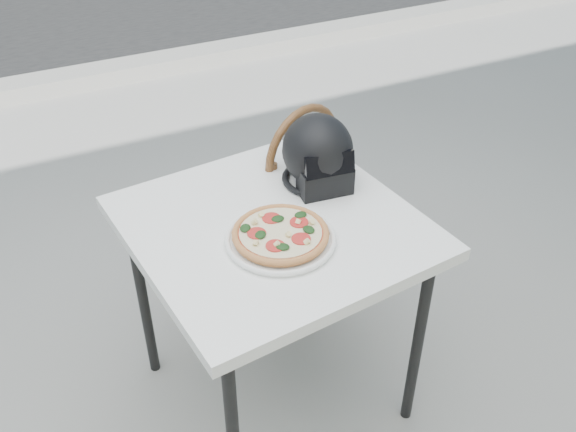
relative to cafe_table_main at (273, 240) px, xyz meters
name	(u,v)px	position (x,y,z in m)	size (l,w,h in m)	color
ground	(160,389)	(-0.41, 0.21, -0.75)	(80.00, 80.00, 0.00)	#989690
curb	(37,86)	(-0.41, 3.21, -0.69)	(30.00, 0.25, 0.12)	gray
cafe_table_main	(273,240)	(0.00, 0.00, 0.00)	(0.95, 0.95, 0.83)	white
plate	(281,239)	(-0.02, -0.11, 0.08)	(0.40, 0.40, 0.02)	white
pizza	(280,233)	(-0.02, -0.11, 0.11)	(0.31, 0.31, 0.04)	#C07E46
helmet	(318,155)	(0.24, 0.14, 0.18)	(0.27, 0.28, 0.25)	black
cafe_chair_main	(285,200)	(0.25, 0.43, -0.19)	(0.49, 0.49, 1.02)	brown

